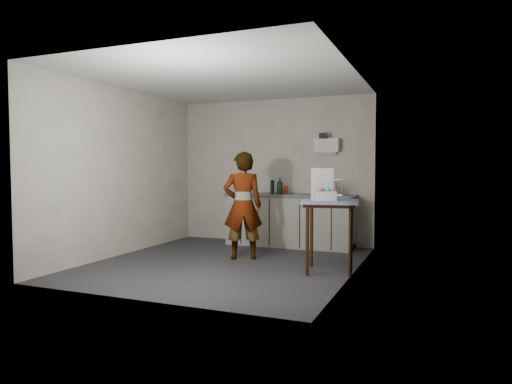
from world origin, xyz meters
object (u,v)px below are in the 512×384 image
at_px(side_table, 330,210).
at_px(soda_can, 286,190).
at_px(standing_man, 243,206).
at_px(bakery_box, 323,193).
at_px(kitchen_counter, 290,222).
at_px(dish_rack, 332,191).
at_px(dark_bottle, 272,187).
at_px(soap_bottle, 280,186).
at_px(paper_towel, 243,185).

xyz_separation_m(side_table, soda_can, (-1.19, 1.73, 0.16)).
relative_size(standing_man, bakery_box, 3.83).
xyz_separation_m(standing_man, soda_can, (0.22, 1.37, 0.18)).
distance_m(kitchen_counter, dish_rack, 0.92).
height_order(standing_man, bakery_box, standing_man).
bearing_deg(dark_bottle, soap_bottle, -29.26).
height_order(dark_bottle, dish_rack, dish_rack).
distance_m(soap_bottle, soda_can, 0.14).
distance_m(kitchen_counter, soap_bottle, 0.65).
bearing_deg(soda_can, bakery_box, -57.77).
relative_size(standing_man, dish_rack, 4.26).
bearing_deg(paper_towel, bakery_box, -41.00).
bearing_deg(soda_can, dark_bottle, 179.07).
bearing_deg(soap_bottle, kitchen_counter, 19.45).
distance_m(kitchen_counter, bakery_box, 2.07).
height_order(soda_can, paper_towel, paper_towel).
height_order(dark_bottle, paper_towel, paper_towel).
relative_size(side_table, dark_bottle, 3.99).
height_order(side_table, soda_can, soda_can).
height_order(soap_bottle, paper_towel, paper_towel).
bearing_deg(dark_bottle, bakery_box, -52.29).
xyz_separation_m(soda_can, bakery_box, (1.10, -1.74, 0.05)).
relative_size(side_table, paper_towel, 3.11).
distance_m(side_table, dish_rack, 1.75).
height_order(paper_towel, bakery_box, bakery_box).
bearing_deg(kitchen_counter, paper_towel, -174.04).
relative_size(side_table, standing_man, 0.59).
height_order(side_table, standing_man, standing_man).
xyz_separation_m(soap_bottle, dark_bottle, (-0.18, 0.10, -0.02)).
height_order(side_table, bakery_box, bakery_box).
xyz_separation_m(soda_can, paper_towel, (-0.76, -0.13, 0.07)).
xyz_separation_m(paper_towel, dish_rack, (1.59, 0.10, -0.08)).
relative_size(paper_towel, bakery_box, 0.72).
bearing_deg(paper_towel, dark_bottle, 14.36).
distance_m(paper_towel, dish_rack, 1.59).
relative_size(standing_man, paper_towel, 5.31).
bearing_deg(side_table, kitchen_counter, 113.40).
bearing_deg(soap_bottle, soda_can, 51.44).
bearing_deg(standing_man, soap_bottle, -124.29).
relative_size(kitchen_counter, side_table, 2.39).
relative_size(kitchen_counter, paper_towel, 7.44).
bearing_deg(soap_bottle, dark_bottle, 150.74).
bearing_deg(soda_can, kitchen_counter, -23.91).
bearing_deg(dish_rack, kitchen_counter, -179.22).
xyz_separation_m(dish_rack, bakery_box, (0.27, -1.71, 0.06)).
xyz_separation_m(kitchen_counter, soap_bottle, (-0.16, -0.06, 0.63)).
xyz_separation_m(kitchen_counter, dish_rack, (0.75, 0.01, 0.54)).
bearing_deg(paper_towel, dish_rack, 3.54).
bearing_deg(dish_rack, dark_bottle, 178.32).
distance_m(soap_bottle, paper_towel, 0.68).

